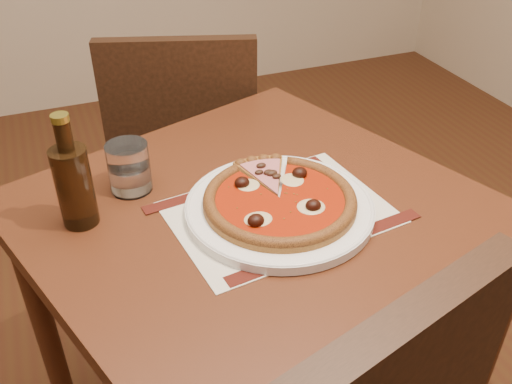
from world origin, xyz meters
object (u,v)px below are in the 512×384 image
at_px(table, 260,252).
at_px(bottle, 74,183).
at_px(chair_far, 186,148).
at_px(plate, 280,208).
at_px(pizza, 280,199).
at_px(water_glass, 129,168).

relative_size(table, bottle, 4.66).
xyz_separation_m(table, bottle, (-0.32, 0.09, 0.19)).
relative_size(chair_far, bottle, 4.10).
distance_m(plate, pizza, 0.02).
height_order(table, bottle, bottle).
xyz_separation_m(chair_far, pizza, (-0.00, -0.71, 0.27)).
height_order(table, chair_far, chair_far).
bearing_deg(water_glass, table, -37.81).
bearing_deg(table, plate, -31.83).
bearing_deg(bottle, chair_far, 59.67).
distance_m(chair_far, plate, 0.75).
relative_size(table, chair_far, 1.14).
distance_m(chair_far, pizza, 0.76).
distance_m(table, bottle, 0.38).
bearing_deg(plate, chair_far, 89.79).
distance_m(pizza, bottle, 0.37).
relative_size(chair_far, plate, 2.54).
relative_size(table, plate, 2.89).
xyz_separation_m(plate, bottle, (-0.35, 0.11, 0.07)).
bearing_deg(water_glass, pizza, -37.06).
bearing_deg(bottle, pizza, -17.40).
xyz_separation_m(water_glass, bottle, (-0.11, -0.07, 0.04)).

